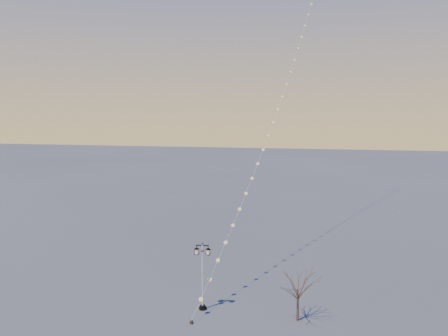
# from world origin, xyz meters

# --- Properties ---
(ground) EXTENTS (300.00, 300.00, 0.00)m
(ground) POSITION_xyz_m (0.00, 0.00, 0.00)
(ground) COLOR #515151
(ground) RESTS_ON ground
(street_lamp) EXTENTS (1.35, 0.59, 5.32)m
(street_lamp) POSITION_xyz_m (-0.27, 1.39, 2.94)
(street_lamp) COLOR black
(street_lamp) RESTS_ON ground
(bare_tree) EXTENTS (2.22, 2.22, 3.68)m
(bare_tree) POSITION_xyz_m (7.01, 1.00, 2.56)
(bare_tree) COLOR brown
(bare_tree) RESTS_ON ground
(kite_train) EXTENTS (11.61, 46.82, 46.27)m
(kite_train) POSITION_xyz_m (5.00, 22.07, 23.06)
(kite_train) COLOR #2F231B
(kite_train) RESTS_ON ground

